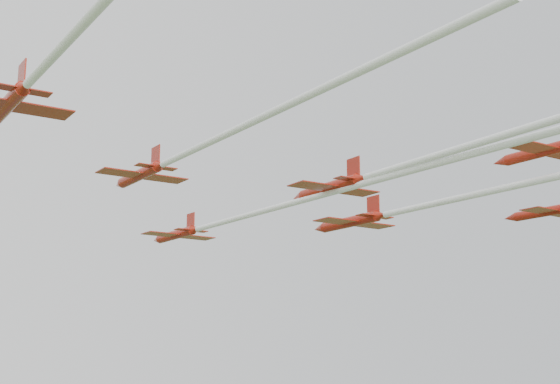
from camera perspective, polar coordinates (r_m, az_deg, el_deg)
jet_lead at (r=85.84m, az=-2.50°, el=-1.74°), size 9.22×64.87×2.78m
jet_row2_left at (r=66.70m, az=-6.09°, el=3.23°), size 8.73×52.17×2.61m
jet_row2_right at (r=80.95m, az=9.77°, el=-1.16°), size 9.69×49.92×2.91m
jet_row3_left at (r=44.01m, az=-14.51°, el=11.49°), size 8.58×59.94×2.56m
jet_row3_mid at (r=63.31m, az=11.66°, el=2.72°), size 9.07×60.12×2.70m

